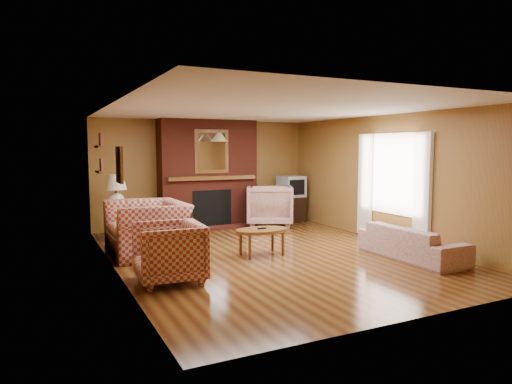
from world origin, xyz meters
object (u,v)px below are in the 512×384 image
fireplace (208,174)px  coffee_table (262,232)px  side_table (117,224)px  crt_tv (291,186)px  floral_armchair (270,205)px  tv_stand (291,209)px  plaid_loveseat (147,228)px  plaid_armchair (169,252)px  table_lamp (116,190)px  floral_sofa (412,242)px

fireplace → coffee_table: (-0.17, -3.01, -0.79)m
fireplace → side_table: fireplace is taller
side_table → crt_tv: (4.15, 0.34, 0.57)m
floral_armchair → crt_tv: bearing=-131.1°
fireplace → coffee_table: bearing=-93.2°
floral_armchair → tv_stand: floral_armchair is taller
plaid_loveseat → plaid_armchair: 1.71m
plaid_loveseat → side_table: (-0.25, 1.56, -0.16)m
table_lamp → crt_tv: 4.17m
plaid_armchair → floral_sofa: 3.88m
fireplace → coffee_table: size_ratio=2.66×
plaid_armchair → table_lamp: bearing=-173.9°
floral_armchair → table_lamp: size_ratio=1.50×
plaid_armchair → coffee_table: bearing=117.6°
fireplace → plaid_loveseat: size_ratio=1.77×
coffee_table → fireplace: bearing=86.8°
plaid_armchair → floral_sofa: bearing=86.7°
floral_armchair → table_lamp: bearing=27.2°
table_lamp → crt_tv: size_ratio=1.19×
fireplace → plaid_armchair: bearing=-117.1°
fireplace → plaid_loveseat: 2.89m
table_lamp → floral_sofa: bearing=-43.0°
coffee_table → table_lamp: size_ratio=1.30×
coffee_table → crt_tv: (2.22, 2.82, 0.46)m
plaid_armchair → plaid_loveseat: bearing=-179.8°
plaid_loveseat → tv_stand: plaid_loveseat is taller
floral_armchair → tv_stand: bearing=-130.7°
side_table → tv_stand: bearing=4.8°
floral_sofa → table_lamp: bearing=47.2°
floral_armchair → plaid_loveseat: bearing=53.6°
coffee_table → table_lamp: bearing=127.9°
coffee_table → side_table: size_ratio=1.58×
fireplace → floral_sofa: (1.90, -4.27, -0.92)m
plaid_loveseat → plaid_armchair: plaid_loveseat is taller
side_table → plaid_armchair: bearing=-87.4°
floral_armchair → crt_tv: (0.76, 0.31, 0.38)m
plaid_loveseat → floral_armchair: floral_armchair is taller
table_lamp → floral_armchair: bearing=0.6°
plaid_armchair → table_lamp: size_ratio=1.27×
floral_sofa → side_table: 5.47m
side_table → tv_stand: size_ratio=0.95×
floral_armchair → side_table: bearing=27.2°
floral_sofa → plaid_loveseat: bearing=60.2°
fireplace → coffee_table: fireplace is taller
floral_sofa → tv_stand: size_ratio=3.04×
plaid_armchair → crt_tv: crt_tv is taller
crt_tv → coffee_table: bearing=-128.2°
fireplace → plaid_loveseat: (-1.85, -2.10, -0.74)m
floral_sofa → crt_tv: (0.15, 4.08, 0.59)m
floral_armchair → plaid_armchair: bearing=72.1°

